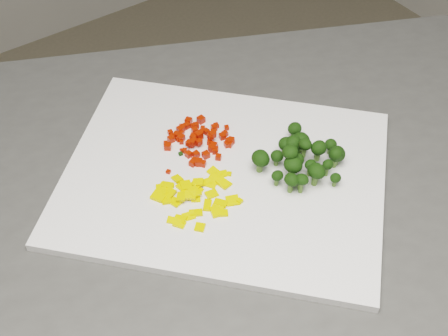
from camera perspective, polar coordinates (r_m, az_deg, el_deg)
cutting_board at (r=0.79m, az=-0.00°, el=-0.76°), size 0.50×0.50×0.01m
carrot_pile at (r=0.82m, az=-2.35°, el=3.02°), size 0.09×0.09×0.02m
pepper_pile at (r=0.76m, az=-2.99°, el=-2.20°), size 0.10×0.10×0.01m
broccoli_pile at (r=0.78m, az=7.16°, el=1.35°), size 0.11×0.11×0.05m
carrot_cube_0 at (r=0.83m, az=-4.21°, el=2.64°), size 0.01×0.01×0.01m
carrot_cube_1 at (r=0.80m, az=-2.32°, el=0.51°), size 0.01×0.01×0.01m
carrot_cube_2 at (r=0.82m, az=0.49°, el=2.44°), size 0.01×0.01×0.01m
carrot_cube_3 at (r=0.81m, az=-0.81°, el=1.69°), size 0.01×0.01×0.01m
carrot_cube_4 at (r=0.81m, az=-0.84°, el=1.57°), size 0.01×0.01×0.01m
carrot_cube_5 at (r=0.83m, az=-3.94°, el=2.74°), size 0.01×0.01×0.01m
carrot_cube_6 at (r=0.82m, az=-1.23°, el=1.89°), size 0.01×0.01×0.01m
carrot_cube_7 at (r=0.83m, az=-4.36°, el=3.05°), size 0.01×0.01×0.01m
carrot_cube_8 at (r=0.82m, az=-1.18°, el=2.87°), size 0.01×0.01×0.01m
carrot_cube_9 at (r=0.81m, az=-2.57°, el=1.26°), size 0.01×0.01×0.01m
carrot_cube_10 at (r=0.84m, az=-3.83°, el=3.73°), size 0.01×0.01×0.01m
carrot_cube_11 at (r=0.81m, az=-3.22°, el=2.29°), size 0.01×0.01×0.01m
carrot_cube_12 at (r=0.84m, az=-3.96°, el=3.16°), size 0.01×0.01×0.01m
carrot_cube_13 at (r=0.80m, az=-1.94°, el=0.40°), size 0.01×0.01×0.01m
carrot_cube_14 at (r=0.82m, az=-1.05°, el=3.07°), size 0.01×0.01×0.01m
carrot_cube_15 at (r=0.85m, az=-2.58°, el=3.92°), size 0.01×0.01×0.01m
carrot_cube_16 at (r=0.83m, az=-3.91°, el=2.41°), size 0.01×0.01×0.01m
carrot_cube_17 at (r=0.82m, az=-2.81°, el=2.83°), size 0.01×0.01×0.01m
carrot_cube_18 at (r=0.82m, az=-1.33°, el=2.37°), size 0.01×0.01×0.01m
carrot_cube_19 at (r=0.82m, az=-1.21°, el=3.01°), size 0.01×0.01×0.01m
carrot_cube_20 at (r=0.84m, az=-4.94°, el=3.26°), size 0.01×0.01×0.01m
carrot_cube_21 at (r=0.80m, az=-0.52°, el=1.00°), size 0.01×0.01×0.01m
carrot_cube_22 at (r=0.80m, az=-2.89°, el=0.44°), size 0.01×0.01×0.01m
carrot_cube_23 at (r=0.83m, az=-2.17°, el=2.93°), size 0.01×0.01×0.01m
carrot_cube_24 at (r=0.82m, az=0.50°, el=2.19°), size 0.01×0.01×0.01m
carrot_cube_25 at (r=0.85m, az=-0.73°, el=3.90°), size 0.01×0.01×0.01m
carrot_cube_26 at (r=0.82m, az=-2.78°, el=2.51°), size 0.01×0.01×0.01m
carrot_cube_27 at (r=0.82m, az=0.29°, el=2.19°), size 0.01×0.01×0.01m
carrot_cube_28 at (r=0.82m, az=-2.58°, el=2.52°), size 0.01×0.01×0.01m
carrot_cube_29 at (r=0.84m, az=-0.92°, el=3.71°), size 0.01×0.01×0.01m
carrot_cube_30 at (r=0.85m, az=-3.40°, el=3.90°), size 0.01×0.01×0.01m
carrot_cube_31 at (r=0.84m, az=-1.64°, el=3.34°), size 0.01×0.01×0.01m
carrot_cube_32 at (r=0.81m, az=-2.55°, el=1.33°), size 0.01×0.01×0.01m
carrot_cube_33 at (r=0.82m, az=-2.95°, el=2.19°), size 0.01×0.01×0.01m
carrot_cube_34 at (r=0.82m, az=-2.34°, el=3.05°), size 0.01×0.01×0.01m
carrot_cube_35 at (r=0.83m, az=-2.18°, el=3.15°), size 0.01×0.01×0.01m
carrot_cube_36 at (r=0.84m, az=-2.68°, el=3.46°), size 0.01×0.01×0.01m
carrot_cube_37 at (r=0.81m, az=-1.11°, el=1.81°), size 0.01×0.01×0.01m
carrot_cube_38 at (r=0.85m, az=-2.84°, el=3.88°), size 0.01×0.01×0.01m
carrot_cube_39 at (r=0.83m, az=-2.47°, el=2.98°), size 0.01×0.01×0.01m
carrot_cube_40 at (r=0.80m, az=-2.79°, el=0.73°), size 0.01×0.01×0.01m
carrot_cube_41 at (r=0.83m, az=0.06°, el=3.14°), size 0.01×0.01×0.01m
carrot_cube_42 at (r=0.82m, az=-0.96°, el=2.04°), size 0.01×0.01×0.01m
carrot_cube_43 at (r=0.82m, az=-2.55°, el=2.39°), size 0.01×0.01×0.01m
carrot_cube_44 at (r=0.83m, az=-2.24°, el=2.58°), size 0.01×0.01×0.01m
carrot_cube_45 at (r=0.82m, az=0.63°, el=2.52°), size 0.01×0.01×0.01m
carrot_cube_46 at (r=0.81m, az=-3.62°, el=1.59°), size 0.01×0.01×0.01m
carrot_cube_47 at (r=0.83m, az=-2.61°, el=2.67°), size 0.01×0.01×0.01m
carrot_cube_48 at (r=0.84m, az=0.24°, el=3.71°), size 0.01×0.01×0.01m
carrot_cube_49 at (r=0.81m, az=-2.91°, el=2.35°), size 0.01×0.01×0.01m
carrot_cube_50 at (r=0.80m, az=-1.98°, el=0.41°), size 0.01×0.01×0.01m
carrot_cube_51 at (r=0.82m, az=-5.33°, el=2.22°), size 0.01×0.01×0.01m
carrot_cube_52 at (r=0.85m, az=-3.27°, el=4.31°), size 0.01×0.01×0.01m
carrot_cube_53 at (r=0.85m, az=-2.11°, el=4.44°), size 0.01×0.01×0.01m
carrot_cube_54 at (r=0.81m, az=-3.26°, el=1.26°), size 0.01×0.01×0.01m
carrot_cube_55 at (r=0.82m, az=-1.33°, el=2.96°), size 0.01×0.01×0.01m
carrot_cube_56 at (r=0.82m, az=0.64°, el=2.48°), size 0.01×0.01×0.01m
carrot_cube_57 at (r=0.84m, az=-1.95°, el=3.40°), size 0.01×0.01×0.01m
carrot_cube_58 at (r=0.83m, az=-4.87°, el=2.64°), size 0.01×0.01×0.01m
carrot_cube_59 at (r=0.84m, az=-1.95°, el=3.63°), size 0.01×0.01×0.01m
carrot_cube_60 at (r=0.81m, az=-1.67°, el=1.21°), size 0.01×0.01×0.01m
carrot_cube_61 at (r=0.84m, az=-4.02°, el=3.51°), size 0.01×0.01×0.01m
carrot_cube_62 at (r=0.82m, az=-2.87°, el=2.83°), size 0.01×0.01×0.01m
carrot_cube_63 at (r=0.83m, az=-4.72°, el=2.92°), size 0.01×0.01×0.01m
carrot_cube_64 at (r=0.82m, az=-2.32°, el=2.39°), size 0.01×0.01×0.01m
carrot_cube_65 at (r=0.82m, az=-5.16°, el=1.98°), size 0.01×0.01×0.01m
carrot_cube_66 at (r=0.80m, az=-2.25°, el=0.61°), size 0.01×0.01×0.01m
carrot_cube_67 at (r=0.83m, az=-0.14°, el=2.91°), size 0.01×0.01×0.01m
carrot_cube_68 at (r=0.83m, az=-0.96°, el=3.23°), size 0.01×0.01×0.01m
pepper_chunk_0 at (r=0.77m, az=-5.76°, el=-2.01°), size 0.02×0.02×0.01m
pepper_chunk_1 at (r=0.75m, az=-1.54°, el=-3.41°), size 0.02×0.02×0.01m
pepper_chunk_2 at (r=0.75m, az=-0.56°, el=-3.77°), size 0.02×0.02×0.00m
pepper_chunk_3 at (r=0.77m, az=-2.56°, el=-1.50°), size 0.02×0.02×0.01m
pepper_chunk_4 at (r=0.77m, az=-2.39°, el=-1.30°), size 0.02×0.02×0.01m
pepper_chunk_5 at (r=0.74m, az=-0.05°, el=-4.14°), size 0.01×0.01×0.00m
pepper_chunk_6 at (r=0.79m, az=-0.21°, el=-0.57°), size 0.02×0.01×0.01m
pepper_chunk_7 at (r=0.78m, az=-4.30°, el=-0.98°), size 0.01×0.01×0.01m
pepper_chunk_8 at (r=0.76m, az=-1.14°, el=-2.40°), size 0.02×0.01×0.01m
pepper_chunk_9 at (r=0.77m, az=-5.04°, el=-2.36°), size 0.02×0.02×0.01m
pepper_chunk_10 at (r=0.77m, az=-5.41°, el=-1.83°), size 0.02×0.02×0.01m
pepper_chunk_11 at (r=0.75m, az=-2.60°, el=-4.11°), size 0.02×0.02×0.00m
pepper_chunk_12 at (r=0.76m, az=-2.83°, el=-2.28°), size 0.02×0.02×0.01m
pepper_chunk_13 at (r=0.79m, az=-0.88°, el=-0.43°), size 0.02×0.02×0.01m
pepper_chunk_14 at (r=0.76m, az=0.79°, el=-3.00°), size 0.02×0.02×0.00m
pepper_chunk_15 at (r=0.76m, az=-3.09°, el=-2.50°), size 0.02×0.02×0.01m
pepper_chunk_16 at (r=0.77m, az=-3.50°, el=-1.62°), size 0.02×0.02×0.01m
pepper_chunk_17 at (r=0.74m, az=-4.03°, el=-4.71°), size 0.02×0.02×0.01m
pepper_chunk_18 at (r=0.74m, az=-0.77°, el=-4.02°), size 0.02×0.02×0.01m
pepper_chunk_19 at (r=0.77m, az=-3.73°, el=-1.70°), size 0.02×0.02×0.00m
pepper_chunk_20 at (r=0.76m, az=-3.94°, el=-2.62°), size 0.02×0.02×0.00m
pepper_chunk_21 at (r=0.76m, az=-2.74°, el=-2.19°), size 0.01×0.02×0.01m
pepper_chunk_22 at (r=0.73m, az=-2.22°, el=-5.43°), size 0.02×0.02×0.00m
pepper_chunk_23 at (r=0.78m, az=-1.10°, el=-1.31°), size 0.02×0.02×0.01m
pepper_chunk_24 at (r=0.77m, az=-5.17°, el=-1.61°), size 0.02×0.02×0.01m
pepper_chunk_25 at (r=0.77m, az=-0.12°, el=-1.38°), size 0.01×0.02×0.01m
pepper_chunk_26 at (r=0.74m, az=-3.25°, el=-4.43°), size 0.02×0.01×0.00m
pepper_chunk_27 at (r=0.76m, az=-6.02°, el=-2.61°), size 0.02×0.02×0.01m
pepper_chunk_28 at (r=0.76m, az=-4.48°, el=-3.13°), size 0.01×0.02×0.00m
pepper_chunk_29 at (r=0.74m, az=-4.79°, el=-4.79°), size 0.01×0.01×0.01m
pepper_chunk_30 at (r=0.78m, az=-1.60°, el=-1.29°), size 0.02×0.01×0.00m
pepper_chunk_31 at (r=0.74m, az=-4.11°, el=-5.12°), size 0.02×0.02×0.01m
pepper_chunk_32 at (r=0.77m, az=-2.47°, el=-2.18°), size 0.02×0.02×0.00m
pepper_chunk_33 at (r=0.75m, az=-0.31°, el=-3.23°), size 0.02×0.02×0.00m
pepper_chunk_34 at (r=0.77m, az=0.08°, el=-1.49°), size 0.02×0.02×0.01m
pepper_chunk_35 at (r=0.77m, az=-3.41°, el=-2.31°), size 0.01×0.02×0.00m
pepper_chunk_36 at (r=0.76m, az=-5.29°, el=-2.86°), size 0.02×0.02×0.01m
pepper_chunk_37 at (r=0.76m, az=-2.59°, el=-2.78°), size 0.02×0.02×0.01m
broccoli_floret_0 at (r=0.79m, az=7.36°, el=1.76°), size 0.02×0.02×0.03m
broccoli_floret_1 at (r=0.77m, az=6.23°, el=-0.09°), size 0.03×0.03×0.03m
broccoli_floret_2 at (r=0.79m, az=7.83°, el=-0.02°), size 0.02×0.02×0.02m
broccoli_floret_3 at (r=0.79m, az=8.56°, el=1.50°), size 0.03×0.03×0.03m
broccoli_floret_4 at (r=0.79m, az=6.61°, el=0.38°), size 0.02×0.02×0.03m
broccoli_floret_5 at (r=0.77m, az=6.00°, el=1.04°), size 0.03×0.03×0.03m
broccoli_floret_6 at (r=0.80m, az=6.23°, el=1.86°), size 0.03×0.03×0.03m
broccoli_floret_7 at (r=0.80m, az=10.10°, el=0.88°), size 0.03×0.03×0.03m
broccoli_floret_8 at (r=0.81m, az=7.09°, el=2.26°), size 0.03×0.03×0.02m
broccoli_floret_9 at (r=0.76m, az=7.07°, el=-1.47°), size 0.02×0.02×0.03m
broccoli_floret_10 at (r=0.83m, az=6.41°, el=3.34°), size 0.03×0.03×0.02m
broccoli_floret_11 at (r=0.82m, az=9.67°, el=1.89°), size 0.02×0.02×0.02m
broccoli_floret_12 at (r=0.77m, az=8.35°, el=-0.67°), size 0.03×0.03×0.03m
broccoli_floret_13 at (r=0.80m, az=5.59°, el=1.88°), size 0.03×0.03×0.03m
broccoli_floret_14 at (r=0.81m, az=6.94°, el=2.27°), size 0.03×0.03×0.03m
broccoli_floret_15 at (r=0.77m, az=4.84°, el=-0.98°), size 0.02×0.02×0.02m
broccoli_floret_16 at (r=0.80m, az=10.19°, el=1.02°), size 0.03×0.03×0.03m
broccoli_floret_17 at (r=0.81m, az=6.58°, el=1.95°), size 0.03×0.03×0.03m
broccoli_floret_18 at (r=0.77m, az=6.99°, el=-1.34°), size 0.02×0.02×0.02m
broccoli_floret_19 at (r=0.79m, az=4.81°, el=0.85°), size 0.02×0.02×0.02m
broccoli_floret_20 at (r=0.78m, az=10.09°, el=-1.12°), size 0.02×0.02×0.02m
broccoli_floret_21 at (r=0.78m, az=3.29°, el=0.54°), size 0.03×0.03×0.03m
broccoli_floret_22 at (r=0.79m, az=9.38°, el=-0.03°), size 0.02×0.02×0.02m
broccoli_floret_23 at (r=0.76m, az=6.11°, el=-1.46°), size 0.02×0.02×0.03m
broccoli_floret_24 at (r=0.78m, az=8.28°, el=-0.56°), size 0.02×0.02×0.03m
broccoli_floret_25 at (r=0.81m, az=6.45°, el=2.07°), size 0.03×0.03×0.03m
stray_bit_0 at (r=0.76m, az=1.46°, el=-3.05°), size 0.01×0.01×0.00m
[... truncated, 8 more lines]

